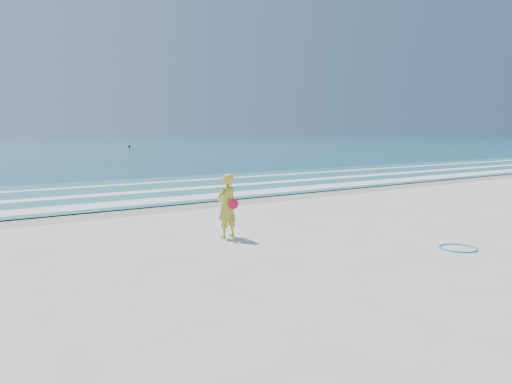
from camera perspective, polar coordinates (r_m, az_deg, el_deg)
ground at (r=10.55m, az=10.33°, el=-7.78°), size 400.00×400.00×0.00m
wet_sand at (r=17.93m, az=-10.44°, el=-1.67°), size 400.00×2.40×0.00m
shallow at (r=22.54m, az=-15.69°, el=0.05°), size 400.00×10.00×0.01m
foam_near at (r=19.10m, az=-12.05°, el=-1.03°), size 400.00×1.40×0.01m
foam_mid at (r=21.79m, az=-15.00°, el=-0.13°), size 400.00×0.90×0.01m
foam_far at (r=24.90m, az=-17.57°, el=0.64°), size 400.00×0.60×0.01m
hoop at (r=12.33m, az=22.12°, el=-5.96°), size 0.85×0.85×0.03m
buoy at (r=81.67m, az=-14.28°, el=5.07°), size 0.35×0.35×0.35m
woman at (r=12.47m, az=-3.34°, el=-1.59°), size 0.67×0.52×1.62m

